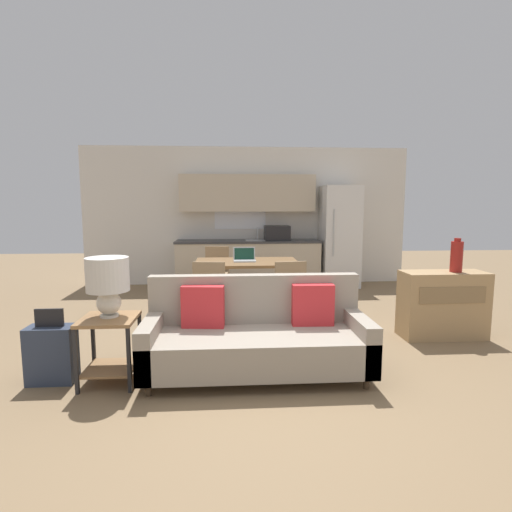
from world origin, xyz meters
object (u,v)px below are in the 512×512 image
at_px(dining_chair_near_left, 211,290).
at_px(laptop, 244,258).
at_px(credenza, 443,305).
at_px(dining_chair_far_left, 216,270).
at_px(suitcase, 52,354).
at_px(side_table, 110,339).
at_px(table_lamp, 108,280).
at_px(vase, 457,256).
at_px(dining_chair_near_right, 288,289).
at_px(dining_table, 247,266).
at_px(refrigerator, 339,236).
at_px(couch, 256,337).

relative_size(dining_chair_near_left, laptop, 2.74).
height_order(credenza, laptop, laptop).
xyz_separation_m(dining_chair_far_left, suitcase, (-1.36, -3.07, -0.24)).
distance_m(side_table, table_lamp, 0.52).
bearing_deg(suitcase, dining_chair_near_left, 47.30).
bearing_deg(suitcase, side_table, -3.82).
bearing_deg(laptop, vase, -29.08).
bearing_deg(laptop, dining_chair_far_left, 118.16).
distance_m(vase, dining_chair_near_left, 2.97).
relative_size(credenza, laptop, 3.04).
xyz_separation_m(side_table, table_lamp, (0.00, 0.03, 0.52)).
distance_m(dining_chair_near_left, dining_chair_far_left, 1.61).
distance_m(credenza, dining_chair_near_right, 1.85).
bearing_deg(dining_chair_far_left, table_lamp, -99.12).
xyz_separation_m(dining_table, vase, (2.40, -1.30, 0.28)).
height_order(refrigerator, side_table, refrigerator).
bearing_deg(credenza, couch, -159.28).
distance_m(vase, laptop, 2.78).
height_order(vase, laptop, vase).
xyz_separation_m(credenza, suitcase, (-4.11, -0.96, -0.13)).
distance_m(refrigerator, vase, 3.17).
distance_m(dining_chair_near_left, dining_chair_near_right, 0.97).
xyz_separation_m(couch, vase, (2.41, 0.85, 0.63)).
relative_size(couch, table_lamp, 3.87).
bearing_deg(dining_chair_far_left, credenza, -31.37).
distance_m(dining_chair_near_right, suitcase, 2.74).
distance_m(dining_table, dining_chair_near_right, 0.96).
height_order(table_lamp, dining_chair_near_left, table_lamp).
height_order(vase, suitcase, vase).
bearing_deg(couch, laptop, 90.64).
bearing_deg(vase, dining_chair_far_left, 143.42).
relative_size(refrigerator, dining_chair_far_left, 2.20).
bearing_deg(laptop, side_table, -119.63).
relative_size(table_lamp, dining_chair_near_right, 0.60).
xyz_separation_m(credenza, laptop, (-2.31, 1.31, 0.41)).
distance_m(refrigerator, couch, 4.45).
height_order(couch, laptop, laptop).
bearing_deg(refrigerator, suitcase, -132.39).
height_order(dining_table, side_table, dining_table).
xyz_separation_m(refrigerator, suitcase, (-3.72, -4.07, -0.71)).
xyz_separation_m(table_lamp, dining_chair_near_left, (0.83, 1.46, -0.42)).
relative_size(dining_table, credenza, 1.53).
xyz_separation_m(vase, suitcase, (-4.23, -0.94, -0.72)).
bearing_deg(dining_chair_far_left, dining_chair_near_left, -84.38).
xyz_separation_m(couch, dining_chair_near_left, (-0.48, 1.37, 0.16)).
bearing_deg(dining_chair_near_right, table_lamp, 31.47).
height_order(side_table, suitcase, suitcase).
relative_size(dining_chair_far_left, suitcase, 1.31).
relative_size(couch, vase, 5.12).
distance_m(couch, credenza, 2.44).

